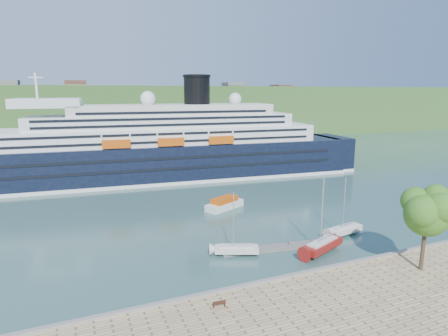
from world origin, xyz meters
TOP-DOWN VIEW (x-y plane):
  - ground at (0.00, 0.00)m, footprint 400.00×400.00m
  - far_hillside at (0.00, 145.00)m, footprint 400.00×50.00m
  - quay_coping at (0.00, -0.20)m, footprint 220.00×0.50m
  - cruise_ship at (-5.56, 58.10)m, footprint 116.08×27.30m
  - park_bench at (-11.38, -2.76)m, footprint 1.39×0.67m
  - promenade_tree at (13.63, -4.59)m, footprint 6.73×6.73m
  - floating_pontoon at (2.25, 9.10)m, footprint 16.30×4.39m
  - sailboat_white_near at (-4.02, 9.33)m, footprint 6.66×4.16m
  - sailboat_red at (7.24, 5.66)m, footprint 8.20×4.98m
  - sailboat_white_far at (14.27, 9.54)m, footprint 7.07×3.00m
  - tender_launch at (2.33, 28.90)m, footprint 8.46×5.87m

SIDE VIEW (x-z plane):
  - ground at x=0.00m, z-range 0.00..0.00m
  - floating_pontoon at x=2.25m, z-range 0.00..0.36m
  - tender_launch at x=2.33m, z-range 0.00..2.22m
  - quay_coping at x=0.00m, z-range 1.00..1.30m
  - park_bench at x=-11.38m, z-range 1.00..1.86m
  - sailboat_white_near at x=-4.02m, z-range 0.00..8.36m
  - sailboat_white_far at x=14.27m, z-range 0.00..8.85m
  - sailboat_red at x=7.24m, z-range 0.00..10.27m
  - promenade_tree at x=13.63m, z-range 1.00..12.15m
  - far_hillside at x=0.00m, z-range 0.00..24.00m
  - cruise_ship at x=-5.56m, z-range 0.00..25.83m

